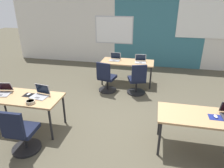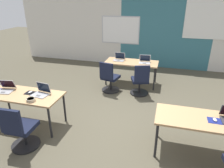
# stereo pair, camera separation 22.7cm
# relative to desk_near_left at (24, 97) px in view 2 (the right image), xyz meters

# --- Properties ---
(ground_plane) EXTENTS (24.00, 24.00, 0.00)m
(ground_plane) POSITION_rel_desk_near_left_xyz_m (1.75, 0.60, -0.66)
(ground_plane) COLOR #4C4738
(back_wall_assembly) EXTENTS (10.00, 0.27, 2.80)m
(back_wall_assembly) POSITION_rel_desk_near_left_xyz_m (1.79, 4.80, 0.75)
(back_wall_assembly) COLOR silver
(back_wall_assembly) RESTS_ON ground
(desk_near_left) EXTENTS (1.60, 0.70, 0.72)m
(desk_near_left) POSITION_rel_desk_near_left_xyz_m (0.00, 0.00, 0.00)
(desk_near_left) COLOR tan
(desk_near_left) RESTS_ON ground
(desk_near_right) EXTENTS (1.60, 0.70, 0.72)m
(desk_near_right) POSITION_rel_desk_near_left_xyz_m (3.50, 0.00, 0.00)
(desk_near_right) COLOR tan
(desk_near_right) RESTS_ON ground
(desk_far_center) EXTENTS (1.60, 0.70, 0.72)m
(desk_far_center) POSITION_rel_desk_near_left_xyz_m (1.75, 2.80, 0.00)
(desk_far_center) COLOR tan
(desk_far_center) RESTS_ON ground
(mousepad_near_right_end) EXTENTS (0.22, 0.19, 0.00)m
(mousepad_near_right_end) POSITION_rel_desk_near_left_xyz_m (3.65, -0.02, 0.06)
(mousepad_near_right_end) COLOR navy
(mousepad_near_right_end) RESTS_ON desk_near_right
(mouse_near_right_end) EXTENTS (0.07, 0.11, 0.03)m
(mouse_near_right_end) POSITION_rel_desk_near_left_xyz_m (3.65, -0.02, 0.08)
(mouse_near_right_end) COLOR silver
(mouse_near_right_end) RESTS_ON mousepad_near_right_end
(laptop_far_left) EXTENTS (0.34, 0.30, 0.23)m
(laptop_far_left) POSITION_rel_desk_near_left_xyz_m (1.35, 2.85, 0.11)
(laptop_far_left) COLOR #9E9EA3
(laptop_far_left) RESTS_ON desk_far_center
(chair_far_left) EXTENTS (0.52, 0.58, 0.92)m
(chair_far_left) POSITION_rel_desk_near_left_xyz_m (1.26, 2.05, -0.28)
(chair_far_left) COLOR black
(chair_far_left) RESTS_ON ground
(laptop_far_right) EXTENTS (0.35, 0.32, 0.23)m
(laptop_far_right) POSITION_rel_desk_near_left_xyz_m (2.15, 2.80, 0.11)
(laptop_far_right) COLOR #B7B7BC
(laptop_far_right) RESTS_ON desk_far_center
(chair_far_right) EXTENTS (0.56, 0.61, 0.92)m
(chair_far_right) POSITION_rel_desk_near_left_xyz_m (2.14, 2.08, -0.28)
(chair_far_right) COLOR black
(chair_far_right) RESTS_ON ground
(laptop_near_left_inner) EXTENTS (0.37, 0.32, 0.24)m
(laptop_near_left_inner) POSITION_rel_desk_near_left_xyz_m (0.37, 0.08, 0.11)
(laptop_near_left_inner) COLOR #9E9EA3
(laptop_near_left_inner) RESTS_ON desk_near_left
(mousepad_near_left_inner) EXTENTS (0.22, 0.19, 0.00)m
(mousepad_near_left_inner) POSITION_rel_desk_near_left_xyz_m (0.11, 0.08, 0.06)
(mousepad_near_left_inner) COLOR black
(mousepad_near_left_inner) RESTS_ON desk_near_left
(mouse_near_left_inner) EXTENTS (0.08, 0.11, 0.03)m
(mouse_near_left_inner) POSITION_rel_desk_near_left_xyz_m (0.11, 0.08, 0.08)
(mouse_near_left_inner) COLOR silver
(mouse_near_left_inner) RESTS_ON mousepad_near_left_inner
(chair_near_left_inner) EXTENTS (0.52, 0.55, 0.92)m
(chair_near_left_inner) POSITION_rel_desk_near_left_xyz_m (0.40, -0.72, -0.28)
(chair_near_left_inner) COLOR black
(chair_near_left_inner) RESTS_ON ground
(laptop_near_left_end) EXTENTS (0.38, 0.37, 0.22)m
(laptop_near_left_end) POSITION_rel_desk_near_left_xyz_m (-0.46, 0.03, 0.11)
(laptop_near_left_end) COLOR #9E9EA3
(laptop_near_left_end) RESTS_ON desk_near_left
(snack_bowl) EXTENTS (0.18, 0.18, 0.06)m
(snack_bowl) POSITION_rel_desk_near_left_xyz_m (0.34, -0.23, 0.10)
(snack_bowl) COLOR tan
(snack_bowl) RESTS_ON desk_near_left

